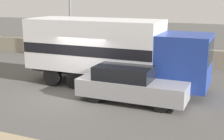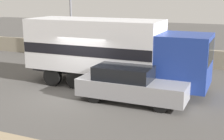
{
  "view_description": "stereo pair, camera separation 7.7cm",
  "coord_description": "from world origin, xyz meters",
  "views": [
    {
      "loc": [
        6.82,
        -11.67,
        4.39
      ],
      "look_at": [
        1.41,
        1.12,
        1.06
      ],
      "focal_mm": 50.0,
      "sensor_mm": 36.0,
      "label": 1
    },
    {
      "loc": [
        6.89,
        -11.64,
        4.39
      ],
      "look_at": [
        1.41,
        1.12,
        1.06
      ],
      "focal_mm": 50.0,
      "sensor_mm": 36.0,
      "label": 2
    }
  ],
  "objects": [
    {
      "name": "box_truck",
      "position": [
        0.97,
        2.03,
        1.85
      ],
      "size": [
        8.86,
        2.51,
        3.27
      ],
      "color": "navy",
      "rests_on": "ground_plane"
    },
    {
      "name": "stone_wall_backdrop",
      "position": [
        0.0,
        7.98,
        0.57
      ],
      "size": [
        60.0,
        0.35,
        1.13
      ],
      "color": "gray",
      "rests_on": "ground_plane"
    },
    {
      "name": "street_lamp",
      "position": [
        -4.13,
        6.94,
        3.51
      ],
      "size": [
        0.56,
        0.28,
        5.96
      ],
      "color": "slate",
      "rests_on": "ground_plane"
    },
    {
      "name": "ground_plane",
      "position": [
        0.0,
        0.0,
        0.0
      ],
      "size": [
        80.0,
        80.0,
        0.0
      ],
      "primitive_type": "plane",
      "color": "#514F4C"
    },
    {
      "name": "car_hatchback",
      "position": [
        2.64,
        0.21,
        0.75
      ],
      "size": [
        4.59,
        1.72,
        1.52
      ],
      "color": "#9E9EA3",
      "rests_on": "ground_plane"
    }
  ]
}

